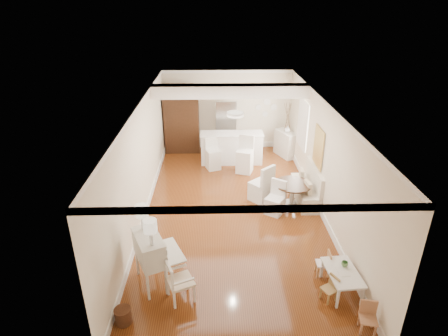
{
  "coord_description": "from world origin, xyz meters",
  "views": [
    {
      "loc": [
        -0.45,
        -8.39,
        5.12
      ],
      "look_at": [
        -0.22,
        0.3,
        1.08
      ],
      "focal_mm": 30.0,
      "sensor_mm": 36.0,
      "label": 1
    }
  ],
  "objects_px": {
    "bar_stool_left": "(213,154)",
    "fridge": "(236,127)",
    "kids_table": "(341,281)",
    "kids_chair_b": "(323,263)",
    "breakfast_counter": "(232,148)",
    "sideboard": "(286,144)",
    "bar_stool_right": "(245,155)",
    "pantry_cabinet": "(182,120)",
    "slip_chair_far": "(261,183)",
    "wicker_basket": "(123,316)",
    "dining_table": "(292,195)",
    "kids_chair_c": "(368,318)",
    "gustavian_armchair": "(180,281)",
    "kids_chair_a": "(329,289)",
    "slip_chair_near": "(275,198)",
    "secretary_bureau": "(150,261)"
  },
  "relations": [
    {
      "from": "kids_table",
      "to": "slip_chair_near",
      "type": "xyz_separation_m",
      "value": [
        -0.84,
        2.82,
        0.21
      ]
    },
    {
      "from": "slip_chair_far",
      "to": "secretary_bureau",
      "type": "bearing_deg",
      "value": 10.03
    },
    {
      "from": "breakfast_counter",
      "to": "sideboard",
      "type": "relative_size",
      "value": 2.24
    },
    {
      "from": "bar_stool_right",
      "to": "pantry_cabinet",
      "type": "xyz_separation_m",
      "value": [
        -2.08,
        1.85,
        0.57
      ]
    },
    {
      "from": "kids_table",
      "to": "kids_chair_a",
      "type": "relative_size",
      "value": 1.79
    },
    {
      "from": "kids_chair_a",
      "to": "slip_chair_near",
      "type": "xyz_separation_m",
      "value": [
        -0.54,
        3.04,
        0.19
      ]
    },
    {
      "from": "kids_table",
      "to": "dining_table",
      "type": "bearing_deg",
      "value": 95.9
    },
    {
      "from": "bar_stool_left",
      "to": "gustavian_armchair",
      "type": "bearing_deg",
      "value": -115.21
    },
    {
      "from": "kids_table",
      "to": "sideboard",
      "type": "distance_m",
      "value": 6.6
    },
    {
      "from": "kids_chair_c",
      "to": "bar_stool_left",
      "type": "height_order",
      "value": "bar_stool_left"
    },
    {
      "from": "breakfast_counter",
      "to": "pantry_cabinet",
      "type": "relative_size",
      "value": 0.89
    },
    {
      "from": "kids_chair_b",
      "to": "kids_chair_c",
      "type": "distance_m",
      "value": 1.48
    },
    {
      "from": "kids_table",
      "to": "bar_stool_right",
      "type": "bearing_deg",
      "value": 105.04
    },
    {
      "from": "kids_chair_c",
      "to": "bar_stool_left",
      "type": "xyz_separation_m",
      "value": [
        -2.56,
        6.52,
        0.22
      ]
    },
    {
      "from": "kids_table",
      "to": "dining_table",
      "type": "height_order",
      "value": "dining_table"
    },
    {
      "from": "kids_chair_a",
      "to": "dining_table",
      "type": "relative_size",
      "value": 0.53
    },
    {
      "from": "kids_table",
      "to": "breakfast_counter",
      "type": "height_order",
      "value": "breakfast_counter"
    },
    {
      "from": "kids_chair_b",
      "to": "kids_chair_a",
      "type": "bearing_deg",
      "value": -3.13
    },
    {
      "from": "kids_table",
      "to": "sideboard",
      "type": "xyz_separation_m",
      "value": [
        0.1,
        6.6,
        0.21
      ]
    },
    {
      "from": "breakfast_counter",
      "to": "pantry_cabinet",
      "type": "bearing_deg",
      "value": 147.57
    },
    {
      "from": "kids_chair_a",
      "to": "fridge",
      "type": "bearing_deg",
      "value": 161.85
    },
    {
      "from": "gustavian_armchair",
      "to": "fridge",
      "type": "bearing_deg",
      "value": -34.52
    },
    {
      "from": "dining_table",
      "to": "slip_chair_far",
      "type": "xyz_separation_m",
      "value": [
        -0.79,
        0.32,
        0.2
      ]
    },
    {
      "from": "breakfast_counter",
      "to": "gustavian_armchair",
      "type": "bearing_deg",
      "value": -101.0
    },
    {
      "from": "gustavian_armchair",
      "to": "kids_chair_b",
      "type": "relative_size",
      "value": 1.55
    },
    {
      "from": "kids_chair_a",
      "to": "slip_chair_near",
      "type": "relative_size",
      "value": 0.58
    },
    {
      "from": "slip_chair_near",
      "to": "sideboard",
      "type": "xyz_separation_m",
      "value": [
        0.94,
        3.78,
        -0.0
      ]
    },
    {
      "from": "kids_table",
      "to": "kids_chair_c",
      "type": "distance_m",
      "value": 0.97
    },
    {
      "from": "fridge",
      "to": "bar_stool_right",
      "type": "bearing_deg",
      "value": -84.47
    },
    {
      "from": "bar_stool_left",
      "to": "fridge",
      "type": "height_order",
      "value": "fridge"
    },
    {
      "from": "wicker_basket",
      "to": "pantry_cabinet",
      "type": "height_order",
      "value": "pantry_cabinet"
    },
    {
      "from": "kids_chair_a",
      "to": "sideboard",
      "type": "relative_size",
      "value": 0.56
    },
    {
      "from": "slip_chair_near",
      "to": "bar_stool_right",
      "type": "bearing_deg",
      "value": 137.27
    },
    {
      "from": "kids_table",
      "to": "kids_chair_b",
      "type": "xyz_separation_m",
      "value": [
        -0.22,
        0.48,
        0.04
      ]
    },
    {
      "from": "wicker_basket",
      "to": "pantry_cabinet",
      "type": "xyz_separation_m",
      "value": [
        0.45,
        7.81,
        1.01
      ]
    },
    {
      "from": "secretary_bureau",
      "to": "slip_chair_far",
      "type": "relative_size",
      "value": 1.05
    },
    {
      "from": "bar_stool_right",
      "to": "fridge",
      "type": "height_order",
      "value": "fridge"
    },
    {
      "from": "kids_chair_c",
      "to": "kids_chair_b",
      "type": "bearing_deg",
      "value": 115.59
    },
    {
      "from": "kids_chair_a",
      "to": "slip_chair_far",
      "type": "height_order",
      "value": "slip_chair_far"
    },
    {
      "from": "breakfast_counter",
      "to": "sideboard",
      "type": "xyz_separation_m",
      "value": [
        1.9,
        0.52,
        -0.08
      ]
    },
    {
      "from": "fridge",
      "to": "slip_chair_far",
      "type": "bearing_deg",
      "value": -82.42
    },
    {
      "from": "kids_chair_a",
      "to": "kids_chair_b",
      "type": "height_order",
      "value": "kids_chair_b"
    },
    {
      "from": "wicker_basket",
      "to": "fridge",
      "type": "bearing_deg",
      "value": 73.19
    },
    {
      "from": "dining_table",
      "to": "fridge",
      "type": "distance_m",
      "value": 4.18
    },
    {
      "from": "sideboard",
      "to": "kids_chair_c",
      "type": "bearing_deg",
      "value": -113.25
    },
    {
      "from": "breakfast_counter",
      "to": "fridge",
      "type": "height_order",
      "value": "fridge"
    },
    {
      "from": "wicker_basket",
      "to": "dining_table",
      "type": "xyz_separation_m",
      "value": [
        3.62,
        3.83,
        0.18
      ]
    },
    {
      "from": "slip_chair_near",
      "to": "fridge",
      "type": "height_order",
      "value": "fridge"
    },
    {
      "from": "kids_table",
      "to": "dining_table",
      "type": "distance_m",
      "value": 3.19
    },
    {
      "from": "bar_stool_left",
      "to": "sideboard",
      "type": "distance_m",
      "value": 2.72
    }
  ]
}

